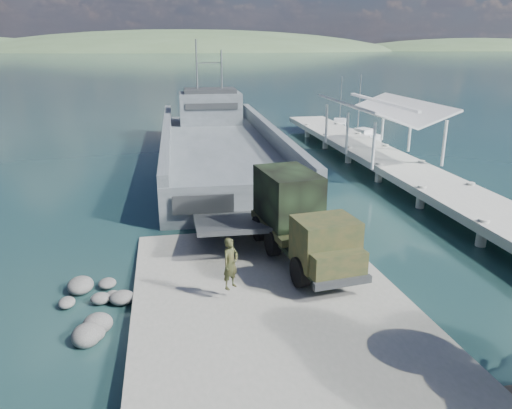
# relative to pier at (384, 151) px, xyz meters

# --- Properties ---
(ground) EXTENTS (1400.00, 1400.00, 0.00)m
(ground) POSITION_rel_pier_xyz_m (-13.00, -18.77, -1.60)
(ground) COLOR #193D3D
(ground) RESTS_ON ground
(boat_ramp) EXTENTS (10.00, 18.00, 0.50)m
(boat_ramp) POSITION_rel_pier_xyz_m (-13.00, -19.77, -1.35)
(boat_ramp) COLOR gray
(boat_ramp) RESTS_ON ground
(shoreline_rocks) EXTENTS (3.20, 5.60, 0.90)m
(shoreline_rocks) POSITION_rel_pier_xyz_m (-19.20, -18.27, -1.60)
(shoreline_rocks) COLOR #52514F
(shoreline_rocks) RESTS_ON ground
(distant_headlands) EXTENTS (1000.00, 240.00, 48.00)m
(distant_headlands) POSITION_rel_pier_xyz_m (37.00, 541.23, -1.60)
(distant_headlands) COLOR #445C39
(distant_headlands) RESTS_ON ground
(pier) EXTENTS (6.40, 44.00, 6.10)m
(pier) POSITION_rel_pier_xyz_m (0.00, 0.00, 0.00)
(pier) COLOR #ADABA2
(pier) RESTS_ON ground
(landing_craft) EXTENTS (9.95, 35.84, 10.57)m
(landing_craft) POSITION_rel_pier_xyz_m (-12.01, 5.05, -0.73)
(landing_craft) COLOR #4D565A
(landing_craft) RESTS_ON ground
(military_truck) EXTENTS (3.29, 7.82, 3.52)m
(military_truck) POSITION_rel_pier_xyz_m (-10.98, -15.33, 0.65)
(military_truck) COLOR black
(military_truck) RESTS_ON boat_ramp
(soldier) EXTENTS (0.84, 0.82, 1.94)m
(soldier) POSITION_rel_pier_xyz_m (-14.41, -18.51, -0.13)
(soldier) COLOR #25331C
(soldier) RESTS_ON boat_ramp
(sailboat_near) EXTENTS (3.31, 5.67, 6.64)m
(sailboat_near) POSITION_rel_pier_xyz_m (3.33, 13.38, -1.25)
(sailboat_near) COLOR white
(sailboat_near) RESTS_ON ground
(sailboat_far) EXTENTS (3.12, 5.04, 5.93)m
(sailboat_far) POSITION_rel_pier_xyz_m (4.08, 21.11, -1.28)
(sailboat_far) COLOR white
(sailboat_far) RESTS_ON ground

